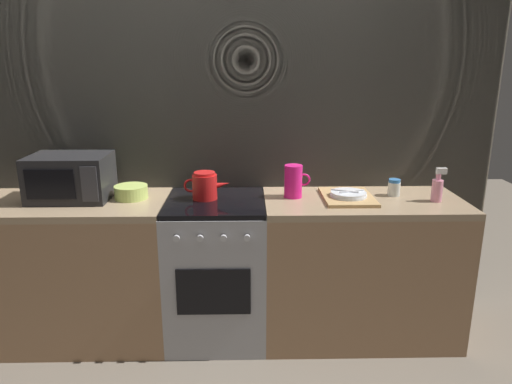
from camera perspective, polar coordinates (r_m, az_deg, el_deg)
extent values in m
plane|color=#6B6054|center=(3.21, -4.60, -16.59)|extent=(8.00, 8.00, 0.00)
cube|color=#B2AD9E|center=(3.08, -4.74, 6.11)|extent=(3.60, 0.05, 2.40)
cube|color=silver|center=(3.06, -4.77, 6.04)|extent=(3.58, 0.01, 2.39)
cube|color=#997251|center=(3.19, -21.38, -9.16)|extent=(1.20, 0.60, 0.86)
cube|color=#9E8466|center=(3.03, -22.22, -1.39)|extent=(1.20, 0.60, 0.04)
cube|color=#9E9EA3|center=(3.00, -4.78, -9.55)|extent=(0.60, 0.60, 0.87)
cube|color=black|center=(2.83, -4.99, -1.29)|extent=(0.59, 0.59, 0.03)
cube|color=black|center=(2.72, -5.18, -12.01)|extent=(0.42, 0.01, 0.28)
cylinder|color=#B7B7BC|center=(2.59, -9.64, -5.59)|extent=(0.04, 0.02, 0.04)
cylinder|color=#B7B7BC|center=(2.57, -6.82, -5.61)|extent=(0.04, 0.02, 0.04)
cylinder|color=#B7B7BC|center=(2.57, -3.96, -5.61)|extent=(0.04, 0.02, 0.04)
cylinder|color=#B7B7BC|center=(2.56, -1.09, -5.60)|extent=(0.04, 0.02, 0.04)
cube|color=#997251|center=(3.08, 12.43, -9.30)|extent=(1.20, 0.60, 0.86)
cube|color=#9E8466|center=(2.92, 12.95, -1.25)|extent=(1.20, 0.60, 0.04)
cube|color=black|center=(3.03, -21.57, 1.69)|extent=(0.46, 0.34, 0.27)
cube|color=black|center=(2.89, -23.75, 0.83)|extent=(0.28, 0.01, 0.17)
cube|color=#333338|center=(2.81, -19.59, 0.89)|extent=(0.09, 0.01, 0.21)
cylinder|color=red|center=(2.85, -6.25, 0.63)|extent=(0.15, 0.15, 0.15)
cylinder|color=red|center=(2.83, -6.29, 2.25)|extent=(0.13, 0.13, 0.02)
cone|color=red|center=(2.83, -4.04, 0.94)|extent=(0.10, 0.04, 0.05)
torus|color=red|center=(2.85, -7.95, 0.76)|extent=(0.08, 0.01, 0.08)
cylinder|color=#B7D166|center=(2.95, -14.92, 0.00)|extent=(0.20, 0.20, 0.08)
cylinder|color=#E5197A|center=(2.87, 4.54, 1.31)|extent=(0.11, 0.11, 0.20)
torus|color=#E5197A|center=(2.87, 5.88, 1.50)|extent=(0.08, 0.01, 0.08)
cube|color=tan|center=(2.91, 11.05, -0.58)|extent=(0.30, 0.40, 0.02)
cylinder|color=silver|center=(2.88, 11.15, -0.37)|extent=(0.22, 0.22, 0.01)
cylinder|color=silver|center=(2.88, 11.16, -0.10)|extent=(0.21, 0.21, 0.01)
cylinder|color=silver|center=(2.88, 11.56, 0.11)|extent=(0.16, 0.07, 0.01)
cube|color=silver|center=(2.88, 10.74, 0.16)|extent=(0.16, 0.09, 0.00)
cylinder|color=silver|center=(3.03, 16.40, 0.35)|extent=(0.08, 0.08, 0.08)
cylinder|color=#2D6BAD|center=(3.01, 16.48, 1.32)|extent=(0.07, 0.07, 0.02)
cylinder|color=pink|center=(2.98, 21.12, 0.15)|extent=(0.06, 0.06, 0.13)
cylinder|color=pink|center=(2.96, 21.28, 1.73)|extent=(0.03, 0.03, 0.04)
cube|color=white|center=(2.96, 21.61, 2.39)|extent=(0.06, 0.02, 0.04)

